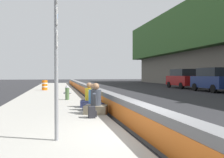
{
  "coord_description": "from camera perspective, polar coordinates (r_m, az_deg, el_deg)",
  "views": [
    {
      "loc": [
        -6.09,
        2.23,
        1.64
      ],
      "look_at": [
        5.65,
        -0.3,
        1.43
      ],
      "focal_mm": 40.7,
      "sensor_mm": 36.0,
      "label": 1
    }
  ],
  "objects": [
    {
      "name": "seated_person_rear",
      "position": [
        11.83,
        -5.13,
        -4.56
      ],
      "size": [
        0.79,
        0.9,
        1.13
      ],
      "color": "#23284C",
      "rests_on": "sidewalk_strip"
    },
    {
      "name": "jersey_barrier",
      "position": [
        6.59,
        7.89,
        -9.65
      ],
      "size": [
        76.0,
        0.45,
        0.85
      ],
      "color": "slate",
      "rests_on": "ground_plane"
    },
    {
      "name": "seated_person_middle",
      "position": [
        10.75,
        -4.26,
        -5.14
      ],
      "size": [
        0.75,
        0.86,
        1.12
      ],
      "color": "#23284C",
      "rests_on": "sidewalk_strip"
    },
    {
      "name": "parked_car_midline",
      "position": [
        31.25,
        15.47,
        0.14
      ],
      "size": [
        4.82,
        2.11,
        2.28
      ],
      "color": "maroon",
      "rests_on": "ground_plane"
    },
    {
      "name": "construction_barrel",
      "position": [
        25.09,
        -14.89,
        -1.35
      ],
      "size": [
        0.54,
        0.54,
        0.95
      ],
      "color": "orange",
      "rests_on": "sidewalk_strip"
    },
    {
      "name": "fire_hydrant",
      "position": [
        15.34,
        -10.03,
        -2.94
      ],
      "size": [
        0.26,
        0.46,
        0.88
      ],
      "color": "#47663D",
      "rests_on": "sidewalk_strip"
    },
    {
      "name": "seated_person_foreground",
      "position": [
        9.8,
        -3.64,
        -5.64
      ],
      "size": [
        0.95,
        1.03,
        1.18
      ],
      "color": "#706651",
      "rests_on": "sidewalk_strip"
    },
    {
      "name": "backpack",
      "position": [
        8.9,
        -4.52,
        -7.44
      ],
      "size": [
        0.32,
        0.28,
        0.4
      ],
      "color": "#232328",
      "rests_on": "sidewalk_strip"
    },
    {
      "name": "ground_plane",
      "position": [
        6.69,
        7.91,
        -13.22
      ],
      "size": [
        160.0,
        160.0,
        0.0
      ],
      "primitive_type": "plane",
      "color": "#232326",
      "rests_on": "ground"
    },
    {
      "name": "sidewalk_strip",
      "position": [
        6.3,
        -16.05,
        -13.49
      ],
      "size": [
        80.0,
        4.4,
        0.14
      ],
      "primitive_type": "cube",
      "color": "gray",
      "rests_on": "ground_plane"
    },
    {
      "name": "parked_car_fourth",
      "position": [
        25.83,
        21.65,
        -0.07
      ],
      "size": [
        4.81,
        2.07,
        2.28
      ],
      "color": "navy",
      "rests_on": "ground_plane"
    },
    {
      "name": "route_sign_post",
      "position": [
        5.93,
        -12.36,
        6.7
      ],
      "size": [
        0.44,
        0.09,
        3.6
      ],
      "color": "gray",
      "rests_on": "sidewalk_strip"
    }
  ]
}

